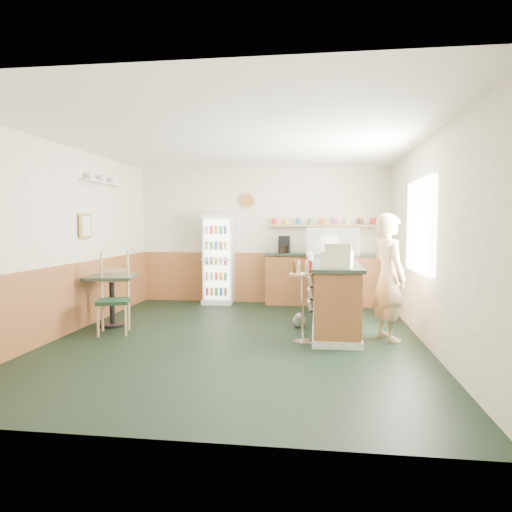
% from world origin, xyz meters
% --- Properties ---
extents(ground, '(6.00, 6.00, 0.00)m').
position_xyz_m(ground, '(0.00, 0.00, 0.00)').
color(ground, black).
rests_on(ground, ground).
extents(room_envelope, '(5.04, 6.02, 2.72)m').
position_xyz_m(room_envelope, '(-0.23, 0.73, 1.52)').
color(room_envelope, '#F1E9CE').
rests_on(room_envelope, ground).
extents(service_counter, '(0.68, 3.01, 1.01)m').
position_xyz_m(service_counter, '(1.35, 1.07, 0.46)').
color(service_counter, '#995E31').
rests_on(service_counter, ground).
extents(back_counter, '(2.24, 0.42, 1.69)m').
position_xyz_m(back_counter, '(1.19, 2.80, 0.55)').
color(back_counter, '#995E31').
rests_on(back_counter, ground).
extents(drinks_fridge, '(0.58, 0.52, 1.77)m').
position_xyz_m(drinks_fridge, '(-0.85, 2.74, 0.88)').
color(drinks_fridge, silver).
rests_on(drinks_fridge, ground).
extents(display_case, '(0.89, 0.46, 0.50)m').
position_xyz_m(display_case, '(1.35, 1.82, 1.26)').
color(display_case, silver).
rests_on(display_case, service_counter).
extents(cash_register, '(0.44, 0.46, 0.22)m').
position_xyz_m(cash_register, '(1.35, -0.06, 1.12)').
color(cash_register, beige).
rests_on(cash_register, service_counter).
extents(shopkeeper, '(0.60, 0.69, 1.72)m').
position_xyz_m(shopkeeper, '(2.05, 0.20, 0.86)').
color(shopkeeper, tan).
rests_on(shopkeeper, ground).
extents(condiment_stand, '(0.35, 0.35, 1.08)m').
position_xyz_m(condiment_stand, '(0.90, -0.08, 0.70)').
color(condiment_stand, silver).
rests_on(condiment_stand, ground).
extents(newspaper_rack, '(0.09, 0.46, 0.91)m').
position_xyz_m(newspaper_rack, '(0.99, 1.01, 0.68)').
color(newspaper_rack, black).
rests_on(newspaper_rack, ground).
extents(cafe_table, '(0.83, 0.83, 0.79)m').
position_xyz_m(cafe_table, '(-2.05, 0.51, 0.55)').
color(cafe_table, black).
rests_on(cafe_table, ground).
extents(cafe_chair, '(0.54, 0.55, 1.18)m').
position_xyz_m(cafe_chair, '(-1.81, 0.14, 0.61)').
color(cafe_chair, black).
rests_on(cafe_chair, ground).
extents(dog_doorstop, '(0.20, 0.25, 0.23)m').
position_xyz_m(dog_doorstop, '(0.83, 0.80, 0.11)').
color(dog_doorstop, gray).
rests_on(dog_doorstop, ground).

